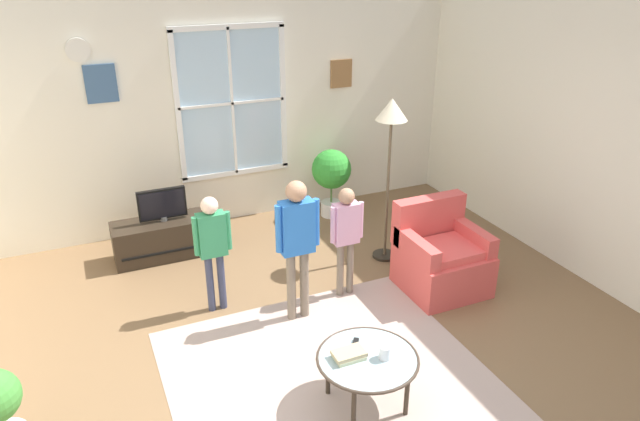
{
  "coord_description": "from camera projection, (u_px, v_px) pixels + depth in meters",
  "views": [
    {
      "loc": [
        -1.68,
        -3.49,
        3.1
      ],
      "look_at": [
        0.14,
        0.63,
        1.05
      ],
      "focal_mm": 32.58,
      "sensor_mm": 36.0,
      "label": 1
    }
  ],
  "objects": [
    {
      "name": "tv_stand",
      "position": [
        166.0,
        238.0,
        6.33
      ],
      "size": [
        1.11,
        0.43,
        0.42
      ],
      "color": "#2D2319",
      "rests_on": "ground_plane"
    },
    {
      "name": "television",
      "position": [
        162.0,
        204.0,
        6.17
      ],
      "size": [
        0.51,
        0.08,
        0.36
      ],
      "color": "#4C4C4C",
      "rests_on": "tv_stand"
    },
    {
      "name": "floor_lamp",
      "position": [
        391.0,
        126.0,
        5.78
      ],
      "size": [
        0.32,
        0.32,
        1.76
      ],
      "color": "black",
      "rests_on": "ground_plane"
    },
    {
      "name": "potted_plant_by_window",
      "position": [
        331.0,
        173.0,
        7.15
      ],
      "size": [
        0.49,
        0.49,
        0.86
      ],
      "color": "silver",
      "rests_on": "ground_plane"
    },
    {
      "name": "armchair",
      "position": [
        441.0,
        258.0,
        5.69
      ],
      "size": [
        0.76,
        0.74,
        0.87
      ],
      "color": "#D14C47",
      "rests_on": "ground_plane"
    },
    {
      "name": "ground_plane",
      "position": [
        335.0,
        359.0,
        4.81
      ],
      "size": [
        6.34,
        6.61,
        0.02
      ],
      "primitive_type": "cube",
      "color": "brown"
    },
    {
      "name": "side_wall_right",
      "position": [
        627.0,
        150.0,
        5.3
      ],
      "size": [
        0.12,
        6.01,
        2.84
      ],
      "color": "silver",
      "rests_on": "ground_plane"
    },
    {
      "name": "book_stack",
      "position": [
        349.0,
        355.0,
        4.13
      ],
      "size": [
        0.23,
        0.15,
        0.06
      ],
      "color": "beige",
      "rests_on": "coffee_table"
    },
    {
      "name": "area_rug",
      "position": [
        327.0,
        374.0,
        4.62
      ],
      "size": [
        2.44,
        2.22,
        0.01
      ],
      "primitive_type": "cube",
      "color": "tan",
      "rests_on": "ground_plane"
    },
    {
      "name": "coffee_table",
      "position": [
        367.0,
        361.0,
        4.16
      ],
      "size": [
        0.75,
        0.75,
        0.43
      ],
      "color": "#99B2B7",
      "rests_on": "ground_plane"
    },
    {
      "name": "person_pink_shirt",
      "position": [
        346.0,
        230.0,
        5.42
      ],
      "size": [
        0.33,
        0.15,
        1.11
      ],
      "color": "#726656",
      "rests_on": "ground_plane"
    },
    {
      "name": "cup",
      "position": [
        385.0,
        352.0,
        4.12
      ],
      "size": [
        0.09,
        0.09,
        0.1
      ],
      "primitive_type": "cylinder",
      "color": "white",
      "rests_on": "coffee_table"
    },
    {
      "name": "back_wall",
      "position": [
        225.0,
        105.0,
        6.77
      ],
      "size": [
        5.74,
        0.17,
        2.84
      ],
      "color": "silver",
      "rests_on": "ground_plane"
    },
    {
      "name": "person_green_shirt",
      "position": [
        212.0,
        241.0,
        5.17
      ],
      "size": [
        0.34,
        0.16,
        1.14
      ],
      "color": "#333851",
      "rests_on": "ground_plane"
    },
    {
      "name": "remote_near_books",
      "position": [
        355.0,
        344.0,
        4.27
      ],
      "size": [
        0.11,
        0.14,
        0.02
      ],
      "primitive_type": "cube",
      "rotation": [
        0.0,
        0.0,
        -0.59
      ],
      "color": "black",
      "rests_on": "coffee_table"
    },
    {
      "name": "person_blue_shirt",
      "position": [
        297.0,
        235.0,
        5.0
      ],
      "size": [
        0.4,
        0.18,
        1.34
      ],
      "color": "#726656",
      "rests_on": "ground_plane"
    }
  ]
}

